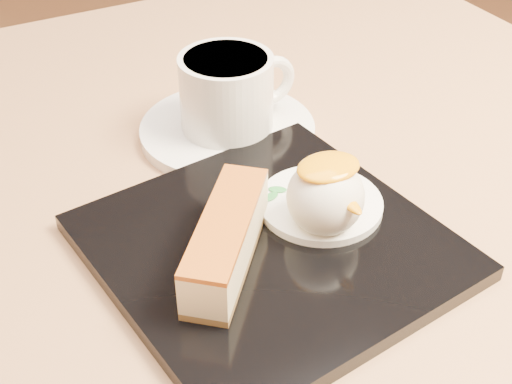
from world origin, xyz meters
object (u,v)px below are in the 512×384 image
cheesecake (226,240)px  saucer (228,130)px  coffee_cup (229,91)px  dessert_plate (270,247)px  table (256,328)px  ice_cream_scoop (325,197)px

cheesecake → saucer: cheesecake is taller
cheesecake → coffee_cup: bearing=13.7°
cheesecake → saucer: (0.08, 0.15, -0.03)m
dessert_plate → saucer: 0.16m
cheesecake → coffee_cup: (0.08, 0.16, 0.01)m
table → saucer: 0.18m
dessert_plate → cheesecake: 0.04m
coffee_cup → dessert_plate: bearing=-107.4°
saucer → ice_cream_scoop: bearing=-90.6°
ice_cream_scoop → coffee_cup: 0.16m
ice_cream_scoop → cheesecake: bearing=180.0°
saucer → cheesecake: bearing=-116.3°
saucer → coffee_cup: (0.00, 0.00, 0.04)m
saucer → coffee_cup: size_ratio=1.43×
cheesecake → table: bearing=0.6°
coffee_cup → ice_cream_scoop: bearing=-92.5°
dessert_plate → table: bearing=69.1°
ice_cream_scoop → coffee_cup: (0.00, 0.16, 0.00)m
cheesecake → coffee_cup: size_ratio=1.02×
ice_cream_scoop → saucer: ice_cream_scoop is taller
ice_cream_scoop → table: bearing=101.1°
table → ice_cream_scoop: (0.01, -0.07, 0.19)m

